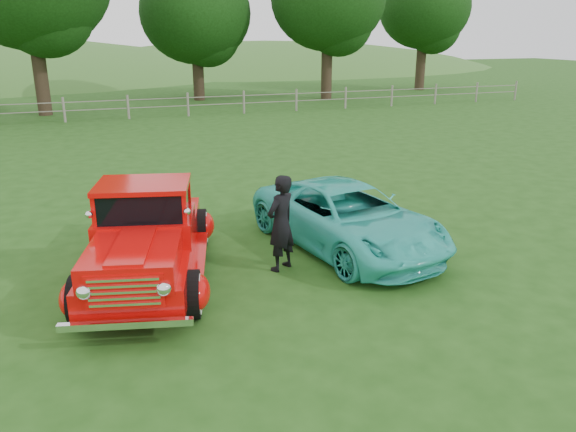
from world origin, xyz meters
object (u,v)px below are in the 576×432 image
object	(u,v)px
teal_sedan	(348,217)
tree_near_east	(195,13)
man	(281,223)
tree_far_east	(425,7)
red_pickup	(148,236)

from	to	relation	value
teal_sedan	tree_near_east	bearing A→B (deg)	74.12
tree_near_east	teal_sedan	size ratio (longest dim) A/B	1.79
tree_near_east	man	world-z (taller)	tree_near_east
tree_near_east	teal_sedan	world-z (taller)	tree_near_east
tree_far_east	red_pickup	distance (m)	36.74
tree_far_east	teal_sedan	distance (m)	34.27
tree_near_east	man	distance (m)	27.94
tree_near_east	red_pickup	size ratio (longest dim) A/B	1.58
tree_near_east	man	bearing A→B (deg)	-98.40
teal_sedan	tree_far_east	bearing A→B (deg)	44.31
man	tree_near_east	bearing A→B (deg)	-130.25
tree_far_east	tree_near_east	bearing A→B (deg)	-176.63
red_pickup	man	distance (m)	2.35
red_pickup	teal_sedan	world-z (taller)	red_pickup
tree_near_east	teal_sedan	distance (m)	27.25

